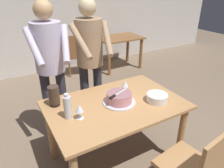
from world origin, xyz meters
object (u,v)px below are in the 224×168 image
plate_stack (157,98)px  water_bottle (67,107)px  main_dining_table (115,113)px  background_table (119,44)px  cake_knife (115,95)px  wine_glass_far (125,84)px  person_standing_beside (50,61)px  cake_on_platter (119,98)px  wine_glass_near (79,109)px  hurricane_lamp (54,96)px  person_cutting_cake (90,55)px  background_chair_0 (77,53)px  chair_near_side (196,166)px

plate_stack → water_bottle: (-0.90, 0.18, 0.07)m
main_dining_table → background_table: bearing=57.3°
main_dining_table → cake_knife: (-0.02, -0.03, 0.23)m
wine_glass_far → person_standing_beside: person_standing_beside is taller
cake_on_platter → wine_glass_near: (-0.46, -0.06, 0.05)m
cake_on_platter → hurricane_lamp: 0.65m
wine_glass_far → hurricane_lamp: bearing=170.9°
main_dining_table → person_cutting_cake: 0.80m
cake_on_platter → plate_stack: (0.36, -0.17, -0.01)m
plate_stack → person_standing_beside: (-0.84, 0.87, 0.29)m
wine_glass_near → background_table: (1.98, 2.50, -0.28)m
wine_glass_far → background_chair_0: (0.35, 2.38, -0.36)m
main_dining_table → cake_knife: bearing=-127.7°
person_standing_beside → chair_near_side: bearing=-64.6°
cake_on_platter → background_table: bearing=58.1°
water_bottle → hurricane_lamp: 0.28m
cake_on_platter → cake_knife: 0.10m
main_dining_table → background_chair_0: background_chair_0 is taller
main_dining_table → person_standing_beside: size_ratio=0.80×
wine_glass_far → background_table: bearing=59.4°
cake_on_platter → background_chair_0: background_chair_0 is taller
cake_on_platter → person_cutting_cake: (-0.01, 0.67, 0.27)m
background_table → hurricane_lamp: bearing=-134.2°
water_bottle → chair_near_side: water_bottle is taller
wine_glass_far → chair_near_side: size_ratio=0.16×
hurricane_lamp → person_standing_beside: (0.10, 0.42, 0.22)m
main_dining_table → person_standing_beside: bearing=122.2°
cake_knife → background_chair_0: (0.58, 2.56, -0.37)m
plate_stack → person_cutting_cake: (-0.36, 0.84, 0.29)m
main_dining_table → cake_knife: size_ratio=5.29×
main_dining_table → water_bottle: bearing=179.4°
person_cutting_cake → chair_near_side: person_cutting_cake is taller
person_cutting_cake → background_chair_0: bearing=74.3°
person_standing_beside → background_chair_0: 2.17m
cake_on_platter → person_standing_beside: bearing=124.6°
cake_on_platter → cake_knife: (-0.07, -0.03, 0.06)m
person_standing_beside → background_table: bearing=41.0°
background_table → person_cutting_cake: bearing=-130.7°
water_bottle → person_cutting_cake: size_ratio=0.15×
person_cutting_cake → chair_near_side: 1.63m
cake_knife → hurricane_lamp: 0.60m
person_cutting_cake → background_chair_0: (0.53, 1.87, -0.58)m
cake_knife → wine_glass_far: size_ratio=1.80×
hurricane_lamp → background_chair_0: bearing=64.0°
chair_near_side → plate_stack: bearing=80.3°
cake_knife → person_standing_beside: (-0.42, 0.73, 0.21)m
chair_near_side → background_chair_0: bearing=85.4°
cake_on_platter → wine_glass_near: bearing=-173.0°
cake_on_platter → background_chair_0: 2.61m
cake_knife → water_bottle: water_bottle is taller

